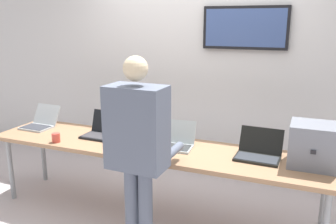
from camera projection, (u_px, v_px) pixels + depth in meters
ground at (152, 217)px, 3.51m from camera, size 8.00×8.00×0.04m
back_wall at (191, 67)px, 4.17m from camera, size 8.00×0.11×2.67m
workbench at (151, 150)px, 3.33m from camera, size 3.28×0.70×0.73m
equipment_box at (313, 145)px, 2.82m from camera, size 0.37×0.35×0.35m
laptop_station_0 at (40, 122)px, 3.90m from camera, size 0.32×0.36×0.22m
laptop_station_1 at (103, 131)px, 3.59m from camera, size 0.35×0.31×0.24m
laptop_station_2 at (173, 141)px, 3.29m from camera, size 0.40×0.33×0.23m
laptop_station_3 at (259, 151)px, 3.02m from camera, size 0.38×0.34×0.23m
person at (138, 142)px, 2.63m from camera, size 0.45×0.59×1.64m
coffee_mug at (56, 138)px, 3.41m from camera, size 0.08×0.08×0.09m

